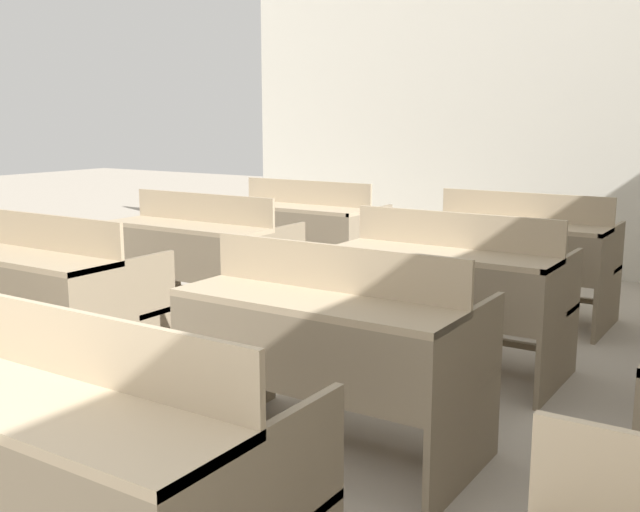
{
  "coord_description": "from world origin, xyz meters",
  "views": [
    {
      "loc": [
        1.82,
        0.36,
        1.45
      ],
      "look_at": [
        -0.12,
        3.35,
        0.78
      ],
      "focal_mm": 42.0,
      "sensor_mm": 36.0,
      "label": 1
    }
  ],
  "objects": [
    {
      "name": "bench_third_left",
      "position": [
        -1.69,
        4.24,
        0.49
      ],
      "size": [
        1.23,
        0.72,
        0.92
      ],
      "color": "#7E6F58",
      "rests_on": "ground_plane"
    },
    {
      "name": "bench_back_left",
      "position": [
        -1.67,
        5.52,
        0.49
      ],
      "size": [
        1.23,
        0.72,
        0.92
      ],
      "color": "#83735D",
      "rests_on": "ground_plane"
    },
    {
      "name": "bench_back_center",
      "position": [
        0.18,
        5.52,
        0.49
      ],
      "size": [
        1.23,
        0.72,
        0.92
      ],
      "color": "#81715A",
      "rests_on": "ground_plane"
    },
    {
      "name": "bench_front_center",
      "position": [
        0.2,
        1.64,
        0.49
      ],
      "size": [
        1.23,
        0.72,
        0.92
      ],
      "color": "#81725B",
      "rests_on": "ground_plane"
    },
    {
      "name": "bench_second_center",
      "position": [
        0.2,
        2.94,
        0.49
      ],
      "size": [
        1.23,
        0.72,
        0.92
      ],
      "color": "#7F7059",
      "rests_on": "ground_plane"
    },
    {
      "name": "wall_back",
      "position": [
        0.0,
        7.35,
        1.59
      ],
      "size": [
        6.95,
        0.06,
        3.18
      ],
      "color": "beige",
      "rests_on": "ground_plane"
    },
    {
      "name": "bench_second_left",
      "position": [
        -1.67,
        2.92,
        0.49
      ],
      "size": [
        1.23,
        0.72,
        0.92
      ],
      "color": "#7A6A53",
      "rests_on": "ground_plane"
    },
    {
      "name": "bench_third_center",
      "position": [
        0.21,
        4.22,
        0.49
      ],
      "size": [
        1.23,
        0.72,
        0.92
      ],
      "color": "#82735C",
      "rests_on": "ground_plane"
    }
  ]
}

